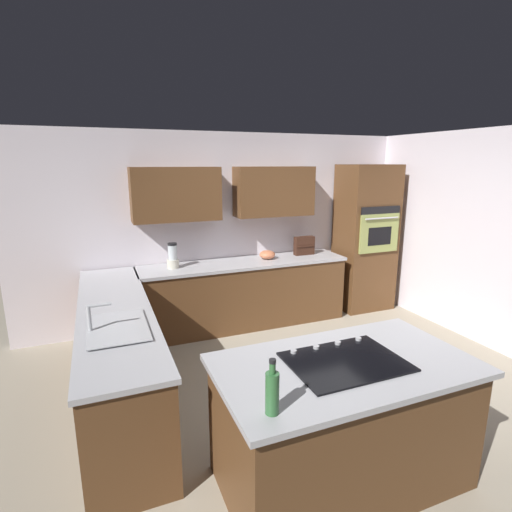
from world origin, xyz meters
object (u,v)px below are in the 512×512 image
(wall_oven, at_px, (365,238))
(cooktop, at_px, (345,361))
(blender, at_px, (173,257))
(mixing_bowl, at_px, (267,255))
(spice_rack, at_px, (304,246))
(sink_unit, at_px, (116,327))
(oil_bottle, at_px, (272,392))

(wall_oven, height_order, cooktop, wall_oven)
(wall_oven, bearing_deg, blender, -0.80)
(mixing_bowl, height_order, spice_rack, spice_rack)
(blender, height_order, mixing_bowl, blender)
(sink_unit, height_order, mixing_bowl, sink_unit)
(wall_oven, relative_size, cooktop, 2.86)
(cooktop, relative_size, oil_bottle, 2.42)
(oil_bottle, bearing_deg, sink_unit, -64.31)
(cooktop, distance_m, blender, 2.95)
(sink_unit, bearing_deg, cooktop, 140.46)
(mixing_bowl, bearing_deg, cooktop, 76.48)
(cooktop, bearing_deg, spice_rack, -113.86)
(spice_rack, bearing_deg, blender, 1.30)
(sink_unit, height_order, oil_bottle, oil_bottle)
(wall_oven, xyz_separation_m, blender, (2.90, -0.04, -0.05))
(cooktop, height_order, oil_bottle, oil_bottle)
(wall_oven, distance_m, oil_bottle, 4.34)
(sink_unit, bearing_deg, oil_bottle, 115.69)
(blender, xyz_separation_m, mixing_bowl, (-1.30, -0.00, -0.08))
(spice_rack, bearing_deg, wall_oven, 175.21)
(spice_rack, relative_size, oil_bottle, 0.94)
(cooktop, xyz_separation_m, mixing_bowl, (-0.69, -2.88, 0.05))
(sink_unit, distance_m, cooktop, 1.80)
(sink_unit, bearing_deg, blender, -114.17)
(sink_unit, relative_size, cooktop, 0.92)
(blender, xyz_separation_m, spice_rack, (-1.90, -0.04, -0.01))
(wall_oven, xyz_separation_m, spice_rack, (1.00, -0.08, -0.06))
(wall_oven, xyz_separation_m, sink_unit, (3.68, 1.69, -0.17))
(cooktop, bearing_deg, sink_unit, -39.54)
(wall_oven, distance_m, sink_unit, 4.05)
(oil_bottle, bearing_deg, mixing_bowl, -113.23)
(sink_unit, xyz_separation_m, blender, (-0.78, -1.73, 0.12))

